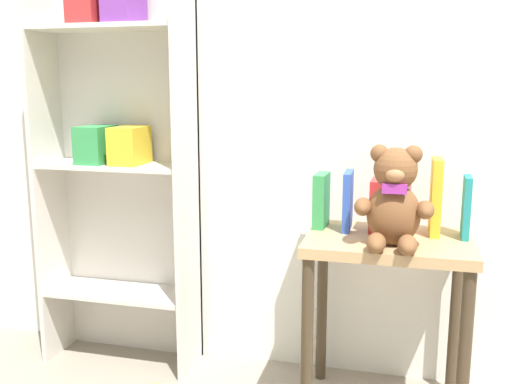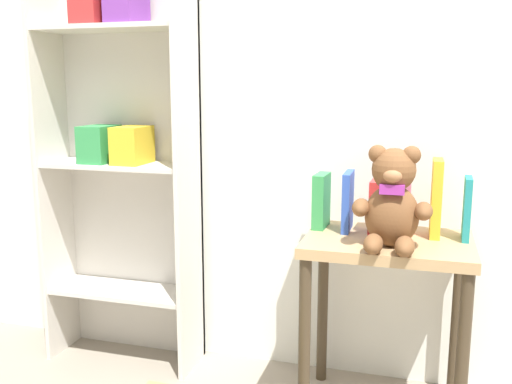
% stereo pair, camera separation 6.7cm
% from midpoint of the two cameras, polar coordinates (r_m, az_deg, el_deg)
% --- Properties ---
extents(wall_back, '(4.80, 0.06, 2.50)m').
position_cam_midpoint_polar(wall_back, '(2.20, 9.25, 13.37)').
color(wall_back, silver).
rests_on(wall_back, ground_plane).
extents(bookshelf_side, '(0.62, 0.24, 1.65)m').
position_cam_midpoint_polar(bookshelf_side, '(2.36, -14.40, 5.25)').
color(bookshelf_side, beige).
rests_on(bookshelf_side, ground_plane).
extents(display_table, '(0.55, 0.41, 0.64)m').
position_cam_midpoint_polar(display_table, '(2.00, 12.07, -7.81)').
color(display_table, tan).
rests_on(display_table, ground_plane).
extents(teddy_bear, '(0.25, 0.22, 0.32)m').
position_cam_midpoint_polar(teddy_bear, '(1.83, 12.62, -0.88)').
color(teddy_bear, brown).
rests_on(teddy_bear, display_table).
extents(book_standing_green, '(0.05, 0.12, 0.19)m').
position_cam_midpoint_polar(book_standing_green, '(2.05, 5.61, -0.83)').
color(book_standing_green, '#33934C').
rests_on(book_standing_green, display_table).
extents(book_standing_blue, '(0.03, 0.15, 0.21)m').
position_cam_midpoint_polar(book_standing_blue, '(2.03, 8.28, -0.86)').
color(book_standing_blue, '#2D51B7').
rests_on(book_standing_blue, display_table).
extents(book_standing_red, '(0.05, 0.13, 0.18)m').
position_cam_midpoint_polar(book_standing_red, '(2.02, 11.03, -1.31)').
color(book_standing_red, red).
rests_on(book_standing_red, display_table).
extents(book_standing_pink, '(0.03, 0.10, 0.24)m').
position_cam_midpoint_polar(book_standing_pink, '(2.01, 13.83, -0.69)').
color(book_standing_pink, '#D17093').
rests_on(book_standing_pink, display_table).
extents(book_standing_yellow, '(0.03, 0.13, 0.26)m').
position_cam_midpoint_polar(book_standing_yellow, '(2.02, 16.62, -0.47)').
color(book_standing_yellow, gold).
rests_on(book_standing_yellow, display_table).
extents(book_standing_teal, '(0.03, 0.11, 0.21)m').
position_cam_midpoint_polar(book_standing_teal, '(2.01, 19.38, -1.44)').
color(book_standing_teal, teal).
rests_on(book_standing_teal, display_table).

